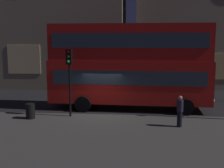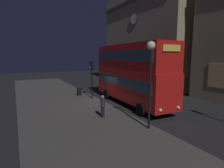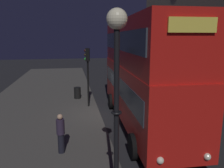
{
  "view_description": "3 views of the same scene",
  "coord_description": "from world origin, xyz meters",
  "px_view_note": "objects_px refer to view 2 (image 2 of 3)",
  "views": [
    {
      "loc": [
        2.12,
        -17.4,
        4.66
      ],
      "look_at": [
        0.65,
        0.4,
        1.86
      ],
      "focal_mm": 46.38,
      "sensor_mm": 36.0,
      "label": 1
    },
    {
      "loc": [
        16.35,
        -8.09,
        4.52
      ],
      "look_at": [
        0.15,
        0.4,
        1.81
      ],
      "focal_mm": 29.98,
      "sensor_mm": 36.0,
      "label": 2
    },
    {
      "loc": [
        12.95,
        -2.07,
        4.7
      ],
      "look_at": [
        -0.88,
        0.47,
        1.78
      ],
      "focal_mm": 35.45,
      "sensor_mm": 36.0,
      "label": 3
    }
  ],
  "objects_px": {
    "pedestrian": "(103,106)",
    "traffic_light_near_kerb": "(91,72)",
    "double_decker_bus": "(131,72)",
    "litter_bin": "(79,92)",
    "street_lamp": "(151,65)"
  },
  "relations": [
    {
      "from": "traffic_light_near_kerb",
      "to": "street_lamp",
      "type": "xyz_separation_m",
      "value": [
        9.38,
        0.04,
        1.06
      ]
    },
    {
      "from": "double_decker_bus",
      "to": "litter_bin",
      "type": "relative_size",
      "value": 12.26
    },
    {
      "from": "street_lamp",
      "to": "pedestrian",
      "type": "relative_size",
      "value": 3.21
    },
    {
      "from": "street_lamp",
      "to": "double_decker_bus",
      "type": "bearing_deg",
      "value": 156.32
    },
    {
      "from": "double_decker_bus",
      "to": "traffic_light_near_kerb",
      "type": "distance_m",
      "value": 4.33
    },
    {
      "from": "double_decker_bus",
      "to": "street_lamp",
      "type": "xyz_separation_m",
      "value": [
        5.96,
        -2.62,
        0.91
      ]
    },
    {
      "from": "pedestrian",
      "to": "traffic_light_near_kerb",
      "type": "bearing_deg",
      "value": -171.31
    },
    {
      "from": "pedestrian",
      "to": "litter_bin",
      "type": "height_order",
      "value": "pedestrian"
    },
    {
      "from": "double_decker_bus",
      "to": "traffic_light_near_kerb",
      "type": "xyz_separation_m",
      "value": [
        -3.41,
        -2.66,
        -0.15
      ]
    },
    {
      "from": "double_decker_bus",
      "to": "pedestrian",
      "type": "height_order",
      "value": "double_decker_bus"
    },
    {
      "from": "double_decker_bus",
      "to": "litter_bin",
      "type": "xyz_separation_m",
      "value": [
        -5.58,
        -3.33,
        -2.56
      ]
    },
    {
      "from": "pedestrian",
      "to": "double_decker_bus",
      "type": "bearing_deg",
      "value": 145.86
    },
    {
      "from": "double_decker_bus",
      "to": "street_lamp",
      "type": "bearing_deg",
      "value": -21.37
    },
    {
      "from": "double_decker_bus",
      "to": "pedestrian",
      "type": "xyz_separation_m",
      "value": [
        2.73,
        -4.23,
        -2.14
      ]
    },
    {
      "from": "street_lamp",
      "to": "pedestrian",
      "type": "height_order",
      "value": "street_lamp"
    }
  ]
}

